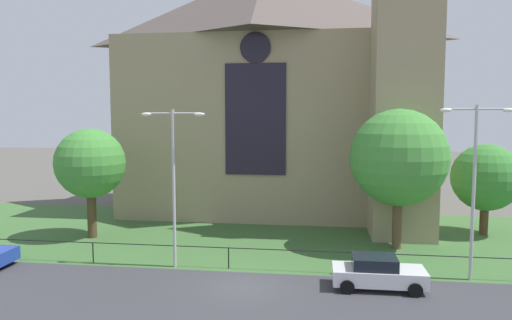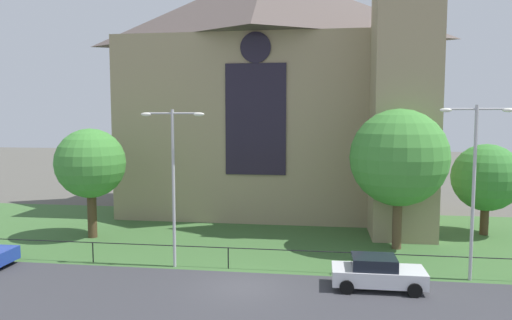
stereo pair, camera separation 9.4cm
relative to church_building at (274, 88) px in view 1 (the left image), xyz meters
The scene contains 11 objects.
ground 13.12m from the church_building, 87.34° to the right, with size 160.00×160.00×0.00m, color #56544C.
road_asphalt 22.62m from the church_building, 88.92° to the right, with size 120.00×8.00×0.01m, color #38383D.
grass_verge 14.44m from the church_building, 87.86° to the right, with size 120.00×20.00×0.01m, color #3D6633.
church_building is the anchor object (origin of this frame).
iron_railing 18.22m from the church_building, 92.83° to the right, with size 30.04×0.07×1.13m.
tree_right_far 17.33m from the church_building, 22.70° to the right, with size 4.46×4.46×6.11m.
tree_right_near 14.36m from the church_building, 51.05° to the right, with size 5.76×5.76×8.38m.
tree_left_near 16.09m from the church_building, 135.82° to the right, with size 4.50×4.50×7.15m.
streetlamp_near 16.92m from the church_building, 103.00° to the right, with size 3.37×0.26×8.28m.
streetlamp_far 19.93m from the church_building, 54.59° to the right, with size 3.37×0.26×8.47m.
parked_car_white 21.01m from the church_building, 69.39° to the right, with size 4.21×2.04×1.51m.
Camera 1 is at (3.56, -21.26, 7.92)m, focal length 33.35 mm.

